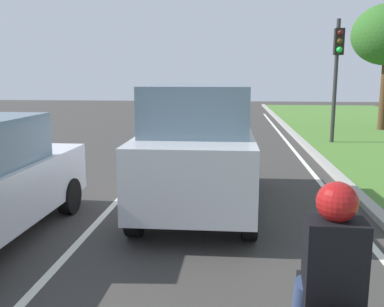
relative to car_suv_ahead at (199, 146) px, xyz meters
name	(u,v)px	position (x,y,z in m)	size (l,w,h in m)	color
ground_plane	(179,160)	(-0.93, 4.42, -1.17)	(60.00, 60.00, 0.00)	#383533
lane_line_center	(155,160)	(-1.63, 4.42, -1.16)	(0.12, 32.00, 0.01)	silver
lane_line_right_edge	(304,163)	(2.67, 4.42, -1.16)	(0.12, 32.00, 0.01)	silver
curb_right	(322,161)	(3.17, 4.42, -1.11)	(0.24, 48.00, 0.12)	#9E9B93
car_suv_ahead	(199,146)	(0.00, 0.00, 0.00)	(2.01, 4.52, 2.28)	#B7BABF
rider_person	(333,259)	(1.32, -4.81, 0.02)	(0.51, 0.41, 1.16)	black
traffic_light_near_right	(337,62)	(4.24, 7.96, 1.77)	(0.32, 0.50, 4.40)	#2D2D2D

